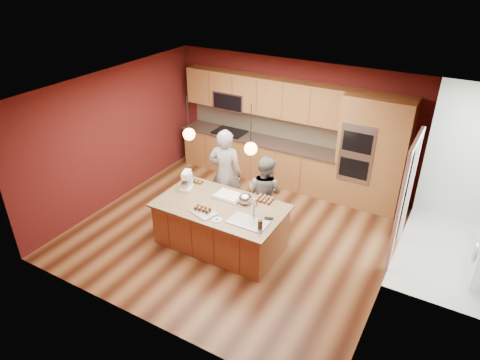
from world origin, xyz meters
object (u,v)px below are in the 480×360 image
Objects in this scene: person_right at (265,193)px; stand_mixer at (187,182)px; person_left at (225,174)px; mixing_bowl at (245,199)px; island at (222,225)px.

stand_mixer is at bearing 36.75° from person_right.
person_left is 1.24× the size of person_right.
mixing_bowl is (0.78, -0.62, 0.01)m from person_left.
person_left reaches higher than island.
island is 6.16× the size of stand_mixer.
person_left reaches higher than stand_mixer.
island is 0.64m from mixing_bowl.
stand_mixer is (-0.83, 0.16, 0.55)m from island.
person_right is (0.39, 0.88, 0.31)m from island.
person_right is (0.84, -0.00, -0.17)m from person_left.
person_left is 0.99m from mixing_bowl.
island reaches higher than stand_mixer.
island is 1.52× the size of person_right.
island is at bearing -141.54° from mixing_bowl.
stand_mixer is 1.16m from mixing_bowl.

